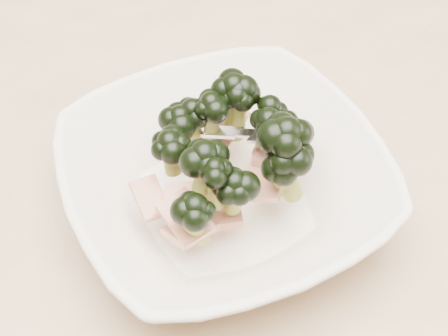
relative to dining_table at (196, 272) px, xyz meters
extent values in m
cube|color=tan|center=(0.00, 0.00, 0.08)|extent=(1.20, 0.80, 0.04)
imported|color=beige|center=(0.03, 0.00, 0.13)|extent=(0.31, 0.31, 0.06)
cylinder|color=olive|center=(-0.01, 0.01, 0.16)|extent=(0.02, 0.02, 0.03)
ellipsoid|color=black|center=(-0.01, 0.01, 0.18)|extent=(0.03, 0.03, 0.03)
cylinder|color=olive|center=(0.01, -0.03, 0.17)|extent=(0.01, 0.02, 0.04)
ellipsoid|color=black|center=(0.01, -0.03, 0.19)|extent=(0.03, 0.03, 0.02)
cylinder|color=olive|center=(0.07, -0.02, 0.15)|extent=(0.02, 0.02, 0.04)
ellipsoid|color=black|center=(0.07, -0.02, 0.18)|extent=(0.03, 0.03, 0.03)
cylinder|color=olive|center=(0.05, 0.06, 0.15)|extent=(0.02, 0.03, 0.05)
ellipsoid|color=black|center=(0.05, 0.06, 0.18)|extent=(0.04, 0.04, 0.03)
cylinder|color=olive|center=(0.07, -0.01, 0.17)|extent=(0.02, 0.03, 0.05)
ellipsoid|color=black|center=(0.07, -0.01, 0.19)|extent=(0.04, 0.04, 0.03)
cylinder|color=olive|center=(0.07, -0.02, 0.16)|extent=(0.03, 0.02, 0.05)
ellipsoid|color=black|center=(0.07, -0.02, 0.19)|extent=(0.04, 0.04, 0.03)
cylinder|color=olive|center=(0.08, 0.03, 0.14)|extent=(0.02, 0.02, 0.04)
ellipsoid|color=black|center=(0.08, 0.03, 0.17)|extent=(0.03, 0.03, 0.03)
cylinder|color=olive|center=(0.00, -0.05, 0.15)|extent=(0.03, 0.02, 0.05)
ellipsoid|color=black|center=(0.00, -0.05, 0.17)|extent=(0.04, 0.04, 0.03)
cylinder|color=olive|center=(0.05, 0.05, 0.15)|extent=(0.02, 0.02, 0.05)
ellipsoid|color=black|center=(0.05, 0.05, 0.18)|extent=(0.04, 0.04, 0.03)
cylinder|color=olive|center=(0.09, 0.01, 0.14)|extent=(0.02, 0.03, 0.04)
ellipsoid|color=black|center=(0.09, 0.01, 0.16)|extent=(0.04, 0.04, 0.03)
cylinder|color=olive|center=(0.07, -0.02, 0.17)|extent=(0.02, 0.03, 0.06)
ellipsoid|color=black|center=(0.07, -0.02, 0.20)|extent=(0.04, 0.04, 0.03)
cylinder|color=olive|center=(0.03, 0.05, 0.16)|extent=(0.01, 0.01, 0.04)
ellipsoid|color=black|center=(0.03, 0.05, 0.18)|extent=(0.03, 0.03, 0.03)
cylinder|color=olive|center=(0.01, -0.02, 0.17)|extent=(0.02, 0.02, 0.04)
ellipsoid|color=black|center=(0.01, -0.02, 0.19)|extent=(0.04, 0.04, 0.03)
cylinder|color=olive|center=(0.03, -0.04, 0.16)|extent=(0.02, 0.02, 0.03)
ellipsoid|color=black|center=(0.03, -0.04, 0.18)|extent=(0.04, 0.04, 0.03)
cylinder|color=olive|center=(0.01, 0.05, 0.15)|extent=(0.02, 0.02, 0.04)
ellipsoid|color=black|center=(0.01, 0.05, 0.17)|extent=(0.03, 0.03, 0.03)
cylinder|color=olive|center=(0.00, 0.05, 0.15)|extent=(0.02, 0.02, 0.03)
ellipsoid|color=black|center=(0.00, 0.05, 0.17)|extent=(0.04, 0.04, 0.03)
cylinder|color=olive|center=(0.08, 0.04, 0.15)|extent=(0.02, 0.02, 0.05)
ellipsoid|color=black|center=(0.08, 0.04, 0.18)|extent=(0.03, 0.03, 0.03)
cylinder|color=olive|center=(0.07, 0.02, 0.15)|extent=(0.02, 0.02, 0.04)
ellipsoid|color=black|center=(0.07, 0.02, 0.18)|extent=(0.04, 0.04, 0.03)
cube|color=maroon|center=(-0.01, -0.04, 0.15)|extent=(0.04, 0.05, 0.02)
cube|color=maroon|center=(0.00, -0.04, 0.13)|extent=(0.06, 0.05, 0.02)
cube|color=maroon|center=(0.08, 0.01, 0.15)|extent=(0.05, 0.06, 0.01)
cube|color=maroon|center=(-0.01, -0.03, 0.15)|extent=(0.04, 0.04, 0.02)
cube|color=maroon|center=(-0.03, -0.01, 0.14)|extent=(0.03, 0.04, 0.02)
cube|color=maroon|center=(0.01, -0.03, 0.13)|extent=(0.05, 0.04, 0.02)
cube|color=maroon|center=(0.04, 0.06, 0.14)|extent=(0.05, 0.06, 0.02)
cube|color=maroon|center=(0.06, -0.01, 0.15)|extent=(0.05, 0.06, 0.02)
camera|label=1|loc=(-0.04, -0.32, 0.53)|focal=50.00mm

